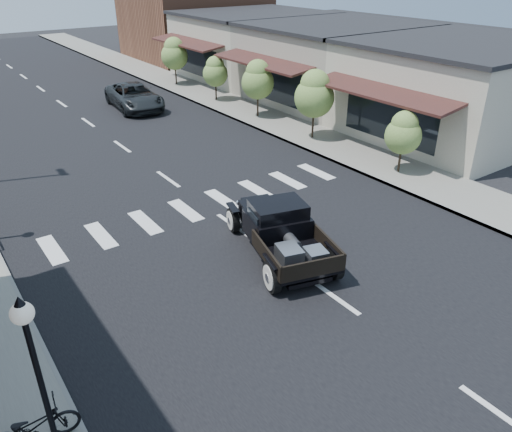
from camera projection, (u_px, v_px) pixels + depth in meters
ground at (268, 250)px, 15.87m from camera, size 120.00×120.00×0.00m
road at (101, 131)px, 26.70m from camera, size 14.00×80.00×0.02m
road_markings at (139, 159)px, 23.10m from camera, size 12.00×60.00×0.06m
sidewalk_right at (233, 106)px, 31.06m from camera, size 3.00×80.00×0.15m
storefront_near at (457, 91)px, 25.46m from camera, size 10.00×9.00×4.50m
storefront_mid at (334, 64)px, 31.96m from camera, size 10.00×9.00×4.50m
storefront_far at (254, 46)px, 38.46m from camera, size 10.00×9.00×4.50m
far_building_right at (195, 17)px, 45.37m from camera, size 11.00×10.00×7.00m
lamp_post_a at (43, 390)px, 8.13m from camera, size 0.36×0.36×3.73m
small_tree_a at (402, 143)px, 20.79m from camera, size 1.52×1.52×2.53m
small_tree_b at (314, 106)px, 24.64m from camera, size 1.96×1.96×3.27m
small_tree_c at (258, 89)px, 28.13m from camera, size 1.84×1.84×3.06m
small_tree_d at (216, 79)px, 31.54m from camera, size 1.57×1.57×2.62m
small_tree_e at (175, 62)px, 35.41m from camera, size 1.88×1.88×3.13m
hotrod_pickup at (280, 230)px, 15.27m from camera, size 3.56×5.42×1.73m
second_car at (134, 97)px, 30.42m from camera, size 2.94×5.53×1.48m
motorcycle at (33, 427)px, 9.20m from camera, size 1.73×0.82×0.87m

